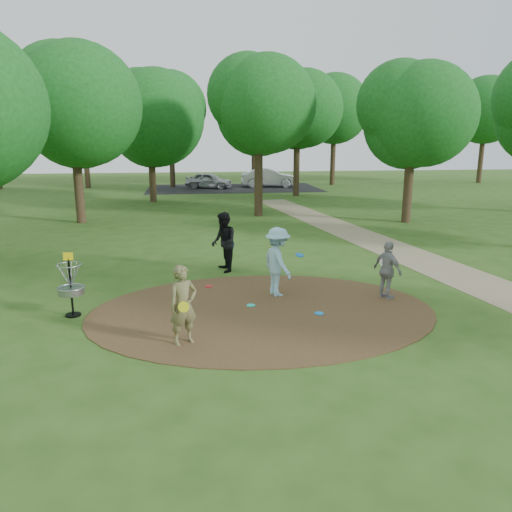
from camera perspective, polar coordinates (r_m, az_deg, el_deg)
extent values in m
plane|color=#2D5119|center=(12.20, 0.76, -6.33)|extent=(100.00, 100.00, 0.00)
cylinder|color=#47301C|center=(12.20, 0.76, -6.29)|extent=(8.40, 8.40, 0.02)
cube|color=#8C7A5B|center=(16.20, 23.03, -2.40)|extent=(7.55, 39.89, 0.01)
cube|color=black|center=(41.72, -2.60, 7.75)|extent=(14.00, 8.00, 0.01)
imported|color=brown|center=(10.19, -8.31, -5.59)|extent=(0.72, 0.62, 1.66)
cylinder|color=yellow|center=(9.96, -8.27, -5.78)|extent=(0.22, 0.07, 0.22)
imported|color=#95CCDF|center=(13.16, 2.49, -0.67)|extent=(1.02, 1.34, 1.84)
cylinder|color=blue|center=(13.29, 5.00, 0.11)|extent=(0.29, 0.29, 0.08)
imported|color=black|center=(15.56, -3.71, 1.58)|extent=(0.85, 1.02, 1.87)
cylinder|color=blue|center=(15.57, -2.91, 1.21)|extent=(0.23, 0.12, 0.22)
imported|color=#969699|center=(13.35, 14.80, -1.59)|extent=(0.72, 0.98, 1.54)
cylinder|color=white|center=(13.27, 14.38, -0.69)|extent=(0.22, 0.07, 0.22)
cylinder|color=#1BDBC2|center=(12.54, -0.59, -5.65)|extent=(0.22, 0.22, 0.02)
cylinder|color=#0D86E5|center=(12.08, 7.22, -6.51)|extent=(0.22, 0.22, 0.02)
cylinder|color=red|center=(14.16, -5.40, -3.45)|extent=(0.22, 0.22, 0.02)
imported|color=#A2A5A9|center=(41.63, -5.40, 8.59)|extent=(4.12, 2.78, 1.30)
imported|color=#ADAFB5|center=(42.61, 1.51, 8.93)|extent=(4.86, 2.07, 1.56)
cylinder|color=black|center=(12.47, -20.39, -3.50)|extent=(0.05, 0.05, 1.35)
cylinder|color=black|center=(12.67, -20.15, -6.33)|extent=(0.36, 0.36, 0.04)
cylinder|color=gray|center=(12.49, -20.37, -3.74)|extent=(0.60, 0.60, 0.16)
torus|color=gray|center=(12.47, -20.40, -3.39)|extent=(0.63, 0.63, 0.03)
torus|color=gray|center=(12.33, -20.61, -0.94)|extent=(0.58, 0.58, 0.02)
cube|color=yellow|center=(12.28, -20.69, -0.03)|extent=(0.22, 0.02, 0.18)
cylinder|color=#332316|center=(26.00, -19.62, 7.75)|extent=(0.44, 0.44, 3.80)
sphere|color=#144C17|center=(25.93, -20.25, 15.43)|extent=(5.77, 5.77, 5.77)
cylinder|color=#332316|center=(26.69, 0.29, 9.06)|extent=(0.44, 0.44, 4.18)
sphere|color=#144C17|center=(26.65, 0.30, 16.50)|extent=(4.99, 4.99, 4.99)
cylinder|color=#332316|center=(25.79, 17.00, 7.69)|extent=(0.44, 0.44, 3.61)
sphere|color=#144C17|center=(25.70, 17.49, 14.70)|extent=(4.91, 4.91, 4.91)
cylinder|color=#332316|center=(33.52, -11.77, 9.03)|extent=(0.44, 0.44, 3.42)
sphere|color=#144C17|center=(33.45, -12.05, 14.82)|extent=(6.11, 6.11, 6.11)
cylinder|color=#332316|center=(36.24, 4.65, 10.32)|extent=(0.44, 0.44, 4.37)
sphere|color=#144C17|center=(36.22, 4.76, 16.11)|extent=(5.36, 5.36, 5.36)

